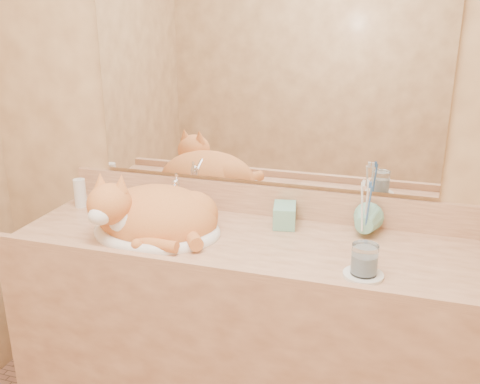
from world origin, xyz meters
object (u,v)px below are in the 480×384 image
(cat, at_px, (151,213))
(vanity_counter, at_px, (240,344))
(water_glass, at_px, (364,259))
(soap_dispenser, at_px, (284,208))
(toothbrush_cup, at_px, (364,227))
(sink_basin, at_px, (156,214))

(cat, bearing_deg, vanity_counter, 0.15)
(vanity_counter, bearing_deg, water_glass, -17.91)
(soap_dispenser, bearing_deg, toothbrush_cup, -8.72)
(vanity_counter, distance_m, soap_dispenser, 0.54)
(soap_dispenser, bearing_deg, water_glass, -51.21)
(sink_basin, relative_size, cat, 1.04)
(vanity_counter, xyz_separation_m, toothbrush_cup, (0.41, 0.13, 0.48))
(sink_basin, distance_m, cat, 0.02)
(sink_basin, xyz_separation_m, toothbrush_cup, (0.72, 0.15, -0.02))
(sink_basin, distance_m, toothbrush_cup, 0.73)
(vanity_counter, xyz_separation_m, water_glass, (0.44, -0.14, 0.48))
(soap_dispenser, distance_m, water_glass, 0.40)
(vanity_counter, xyz_separation_m, sink_basin, (-0.31, -0.02, 0.50))
(sink_basin, bearing_deg, water_glass, -11.07)
(vanity_counter, relative_size, toothbrush_cup, 14.75)
(vanity_counter, relative_size, water_glass, 17.06)
(sink_basin, bearing_deg, cat, -158.18)
(vanity_counter, height_order, toothbrush_cup, toothbrush_cup)
(cat, bearing_deg, soap_dispenser, 13.32)
(sink_basin, xyz_separation_m, water_glass, (0.74, -0.12, -0.01))
(toothbrush_cup, bearing_deg, sink_basin, -168.22)
(vanity_counter, height_order, sink_basin, sink_basin)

